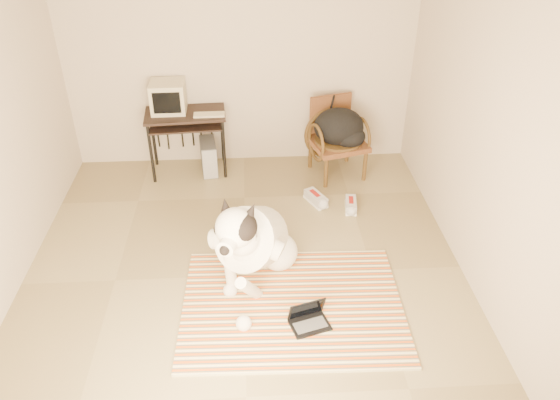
{
  "coord_description": "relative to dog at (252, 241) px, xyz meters",
  "views": [
    {
      "loc": [
        0.09,
        -3.82,
        3.28
      ],
      "look_at": [
        0.31,
        -0.09,
        0.87
      ],
      "focal_mm": 35.0,
      "sensor_mm": 36.0,
      "label": 1
    }
  ],
  "objects": [
    {
      "name": "floor",
      "position": [
        -0.08,
        0.04,
        -0.41
      ],
      "size": [
        4.5,
        4.5,
        0.0
      ],
      "primitive_type": "plane",
      "color": "#8C7C55",
      "rests_on": "ground"
    },
    {
      "name": "wall_back",
      "position": [
        -0.08,
        2.29,
        0.94
      ],
      "size": [
        4.5,
        0.0,
        4.5
      ],
      "primitive_type": "plane",
      "rotation": [
        1.57,
        0.0,
        0.0
      ],
      "color": "#C1B19E",
      "rests_on": "floor"
    },
    {
      "name": "wall_front",
      "position": [
        -0.08,
        -2.21,
        0.94
      ],
      "size": [
        4.5,
        0.0,
        4.5
      ],
      "primitive_type": "plane",
      "rotation": [
        -1.57,
        0.0,
        0.0
      ],
      "color": "#C1B19E",
      "rests_on": "floor"
    },
    {
      "name": "wall_right",
      "position": [
        1.92,
        0.04,
        0.94
      ],
      "size": [
        0.0,
        4.5,
        4.5
      ],
      "primitive_type": "plane",
      "rotation": [
        1.57,
        0.0,
        -1.57
      ],
      "color": "#C1B19E",
      "rests_on": "floor"
    },
    {
      "name": "rug",
      "position": [
        0.32,
        -0.39,
        -0.4
      ],
      "size": [
        1.9,
        1.47,
        0.02
      ],
      "color": "#D75618",
      "rests_on": "floor"
    },
    {
      "name": "dog",
      "position": [
        0.0,
        0.0,
        0.0
      ],
      "size": [
        0.78,
        1.42,
        1.04
      ],
      "color": "white",
      "rests_on": "rug"
    },
    {
      "name": "laptop",
      "position": [
        0.43,
        -0.61,
        -0.34
      ],
      "size": [
        0.36,
        0.3,
        0.22
      ],
      "color": "black",
      "rests_on": "rug"
    },
    {
      "name": "computer_desk",
      "position": [
        -0.72,
        1.99,
        0.23
      ],
      "size": [
        0.94,
        0.57,
        0.75
      ],
      "color": "black",
      "rests_on": "floor"
    },
    {
      "name": "crt_monitor",
      "position": [
        -0.9,
        2.07,
        0.51
      ],
      "size": [
        0.39,
        0.38,
        0.34
      ],
      "color": "#BEB495",
      "rests_on": "computer_desk"
    },
    {
      "name": "desk_keyboard",
      "position": [
        -0.44,
        1.91,
        0.35
      ],
      "size": [
        0.35,
        0.13,
        0.02
      ],
      "primitive_type": "cube",
      "rotation": [
        0.0,
        0.0,
        0.02
      ],
      "color": "#BEB495",
      "rests_on": "computer_desk"
    },
    {
      "name": "pc_tower",
      "position": [
        -0.49,
        1.98,
        -0.22
      ],
      "size": [
        0.23,
        0.43,
        0.39
      ],
      "color": "#4F4F52",
      "rests_on": "floor"
    },
    {
      "name": "rattan_chair",
      "position": [
        1.01,
        1.88,
        0.04
      ],
      "size": [
        0.72,
        0.7,
        0.89
      ],
      "color": "brown",
      "rests_on": "floor"
    },
    {
      "name": "backpack",
      "position": [
        1.04,
        1.81,
        0.19
      ],
      "size": [
        0.58,
        0.48,
        0.42
      ],
      "color": "black",
      "rests_on": "rattan_chair"
    },
    {
      "name": "sneaker_left",
      "position": [
        0.7,
        1.21,
        -0.36
      ],
      "size": [
        0.25,
        0.34,
        0.11
      ],
      "color": "white",
      "rests_on": "floor"
    },
    {
      "name": "sneaker_right",
      "position": [
        1.07,
        1.06,
        -0.37
      ],
      "size": [
        0.15,
        0.3,
        0.1
      ],
      "color": "white",
      "rests_on": "floor"
    }
  ]
}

